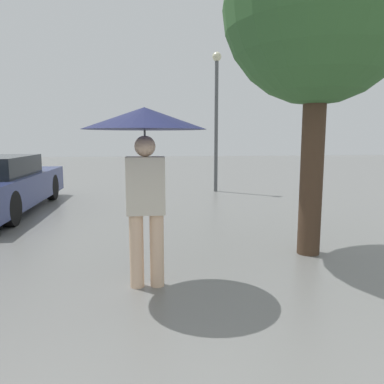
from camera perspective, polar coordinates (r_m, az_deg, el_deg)
The scene contains 3 objects.
pedestrian at distance 3.74m, azimuth -7.21°, elevation 8.17°, with size 1.22×1.22×1.82m.
tree at distance 5.29m, azimuth 18.82°, elevation 24.94°, with size 2.36×2.36×4.29m.
street_lamp at distance 10.66m, azimuth 3.73°, elevation 12.87°, with size 0.25×0.25×3.83m.
Camera 1 is at (-0.20, -0.60, 1.53)m, focal length 35.00 mm.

